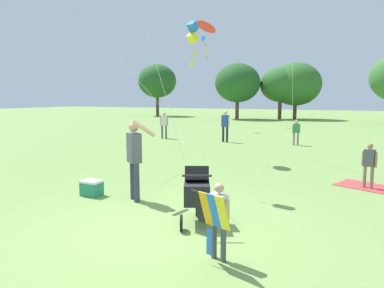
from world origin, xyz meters
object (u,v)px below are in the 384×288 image
object	(u,v)px
kite_adult_black	(192,34)
person_kid_running	(164,123)
picnic_blanket	(371,187)
cooler_box	(92,188)
stroller	(197,189)
person_couple_left	(369,162)
child_with_butterfly_kite	(218,215)
kite_green_novelty	(205,28)
person_red_shirt	(225,124)
person_back_turned	(296,130)
person_adult_flyer	(134,154)

from	to	relation	value
kite_adult_black	person_kid_running	xyz separation A→B (m)	(-5.97, 8.94, -2.85)
kite_adult_black	picnic_blanket	distance (m)	5.75
person_kid_running	cooler_box	size ratio (longest dim) A/B	3.12
picnic_blanket	cooler_box	distance (m)	6.75
person_kid_running	picnic_blanket	bearing A→B (deg)	-35.14
stroller	person_couple_left	distance (m)	4.86
child_with_butterfly_kite	kite_green_novelty	bearing A→B (deg)	114.81
child_with_butterfly_kite	person_couple_left	world-z (taller)	person_couple_left
kite_adult_black	picnic_blanket	world-z (taller)	kite_adult_black
person_red_shirt	child_with_butterfly_kite	bearing A→B (deg)	-70.00
stroller	cooler_box	world-z (taller)	stroller
child_with_butterfly_kite	person_kid_running	xyz separation A→B (m)	(-8.01, 12.39, 0.18)
kite_green_novelty	person_back_turned	xyz separation A→B (m)	(2.40, 5.05, -3.94)
kite_adult_black	person_back_turned	distance (m)	9.73
person_adult_flyer	person_red_shirt	world-z (taller)	person_adult_flyer
person_red_shirt	person_back_turned	distance (m)	3.39
person_back_turned	stroller	bearing A→B (deg)	-88.77
stroller	kite_adult_black	distance (m)	3.96
person_kid_running	cooler_box	bearing A→B (deg)	-68.20
stroller	person_red_shirt	xyz separation A→B (m)	(-3.61, 11.10, 0.31)
person_adult_flyer	person_red_shirt	size ratio (longest dim) A/B	1.14
kite_green_novelty	child_with_butterfly_kite	bearing A→B (deg)	-65.19
stroller	cooler_box	bearing A→B (deg)	168.51
kite_adult_black	kite_green_novelty	xyz separation A→B (m)	(-1.49, 4.17, 0.96)
stroller	kite_green_novelty	size ratio (longest dim) A/B	0.23
stroller	person_back_turned	world-z (taller)	person_back_turned
kite_adult_black	person_back_turned	bearing A→B (deg)	84.34
stroller	picnic_blanket	xyz separation A→B (m)	(2.83, 4.15, -0.60)
person_couple_left	cooler_box	distance (m)	6.62
kite_adult_black	kite_green_novelty	distance (m)	4.53
cooler_box	person_adult_flyer	bearing A→B (deg)	5.50
stroller	cooler_box	size ratio (longest dim) A/B	2.46
stroller	person_kid_running	distance (m)	13.25
stroller	person_red_shirt	size ratio (longest dim) A/B	0.71
kite_adult_black	person_back_turned	xyz separation A→B (m)	(0.91, 9.21, -2.98)
kite_adult_black	person_red_shirt	size ratio (longest dim) A/B	2.56
kite_adult_black	kite_green_novelty	bearing A→B (deg)	109.64
kite_green_novelty	kite_adult_black	bearing A→B (deg)	-70.36
person_back_turned	picnic_blanket	xyz separation A→B (m)	(3.08, -7.29, -0.68)
kite_green_novelty	cooler_box	world-z (taller)	kite_green_novelty
person_red_shirt	picnic_blanket	xyz separation A→B (m)	(6.44, -6.95, -0.91)
person_adult_flyer	person_kid_running	bearing A→B (deg)	117.04
child_with_butterfly_kite	person_red_shirt	world-z (taller)	person_red_shirt
kite_adult_black	kite_green_novelty	size ratio (longest dim) A/B	0.81
person_red_shirt	person_back_turned	world-z (taller)	person_red_shirt
person_red_shirt	cooler_box	size ratio (longest dim) A/B	3.46
child_with_butterfly_kite	cooler_box	xyz separation A→B (m)	(-3.78, 1.82, -0.47)
person_back_turned	cooler_box	size ratio (longest dim) A/B	2.61
child_with_butterfly_kite	kite_adult_black	bearing A→B (deg)	120.52
child_with_butterfly_kite	person_back_turned	bearing A→B (deg)	95.07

